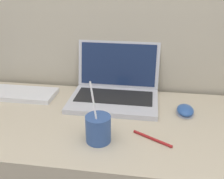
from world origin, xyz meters
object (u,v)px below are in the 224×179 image
at_px(laptop, 115,88).
at_px(drink_cup, 98,128).
at_px(pen, 152,139).
at_px(computer_mouse, 185,111).
at_px(external_keyboard, 10,93).

distance_m(laptop, drink_cup, 0.32).
height_order(laptop, pen, laptop).
height_order(computer_mouse, external_keyboard, computer_mouse).
bearing_deg(computer_mouse, external_keyboard, 175.78).
xyz_separation_m(laptop, computer_mouse, (0.29, -0.10, -0.03)).
height_order(laptop, drink_cup, laptop).
distance_m(drink_cup, computer_mouse, 0.37).
bearing_deg(drink_cup, computer_mouse, 36.96).
bearing_deg(laptop, pen, -60.50).
xyz_separation_m(computer_mouse, external_keyboard, (-0.75, 0.06, -0.00)).
height_order(laptop, computer_mouse, laptop).
bearing_deg(pen, laptop, 119.50).
height_order(laptop, external_keyboard, laptop).
bearing_deg(drink_cup, pen, 9.79).
bearing_deg(external_keyboard, drink_cup, -31.39).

